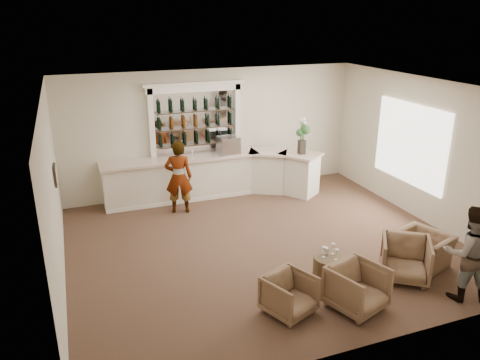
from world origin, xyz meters
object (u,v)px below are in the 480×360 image
at_px(bar_counter, 214,176).
at_px(armchair_left, 289,295).
at_px(cocktail_table, 329,269).
at_px(sommelier, 179,177).
at_px(armchair_far, 423,248).
at_px(armchair_right, 405,259).
at_px(espresso_machine, 228,145).
at_px(guest, 468,253).
at_px(flower_vase, 302,133).
at_px(armchair_center, 357,288).

distance_m(bar_counter, armchair_left, 5.38).
xyz_separation_m(bar_counter, cocktail_table, (0.70, -4.75, -0.32)).
xyz_separation_m(sommelier, armchair_far, (3.86, -4.12, -0.59)).
height_order(cocktail_table, sommelier, sommelier).
relative_size(armchair_left, armchair_right, 0.86).
xyz_separation_m(cocktail_table, espresso_machine, (-0.28, 4.77, 1.12)).
distance_m(armchair_right, armchair_far, 0.79).
bearing_deg(armchair_left, guest, -34.85).
xyz_separation_m(espresso_machine, flower_vase, (1.81, -0.67, 0.32)).
relative_size(cocktail_table, sommelier, 0.33).
height_order(cocktail_table, armchair_center, armchair_center).
relative_size(armchair_center, espresso_machine, 1.61).
relative_size(guest, armchair_left, 2.28).
height_order(guest, armchair_right, guest).
relative_size(cocktail_table, armchair_center, 0.71).
height_order(guest, armchair_center, guest).
xyz_separation_m(armchair_right, flower_vase, (0.17, 4.49, 1.29)).
xyz_separation_m(armchair_far, flower_vase, (-0.53, 4.15, 1.38)).
relative_size(armchair_center, flower_vase, 0.87).
xyz_separation_m(bar_counter, espresso_machine, (0.42, 0.02, 0.80)).
xyz_separation_m(sommelier, armchair_left, (0.69, -4.68, -0.56)).
bearing_deg(flower_vase, armchair_far, -82.65).
bearing_deg(armchair_far, espresso_machine, -172.93).
bearing_deg(armchair_far, bar_counter, -168.97).
height_order(sommelier, armchair_left, sommelier).
bearing_deg(armchair_far, guest, -27.39).
height_order(bar_counter, espresso_machine, espresso_machine).
height_order(armchair_center, armchair_far, armchair_center).
height_order(sommelier, guest, sommelier).
xyz_separation_m(guest, armchair_left, (-2.99, 0.64, -0.51)).
distance_m(cocktail_table, sommelier, 4.50).
relative_size(armchair_left, armchair_far, 0.78).
relative_size(guest, flower_vase, 1.75).
distance_m(cocktail_table, armchair_center, 0.89).
xyz_separation_m(armchair_right, armchair_far, (0.71, 0.34, -0.08)).
bearing_deg(guest, cocktail_table, -9.93).
relative_size(armchair_left, armchair_center, 0.88).
height_order(cocktail_table, armchair_far, armchair_far).
height_order(sommelier, flower_vase, flower_vase).
bearing_deg(guest, armchair_far, -74.98).
height_order(cocktail_table, guest, guest).
distance_m(sommelier, armchair_right, 5.48).
distance_m(sommelier, armchair_center, 5.29).
relative_size(cocktail_table, guest, 0.35).
bearing_deg(sommelier, armchair_right, 140.73).
bearing_deg(flower_vase, armchair_center, -107.14).
height_order(bar_counter, cocktail_table, bar_counter).
bearing_deg(armchair_left, sommelier, 75.59).
height_order(armchair_center, espresso_machine, espresso_machine).
height_order(armchair_right, armchair_far, armchair_right).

